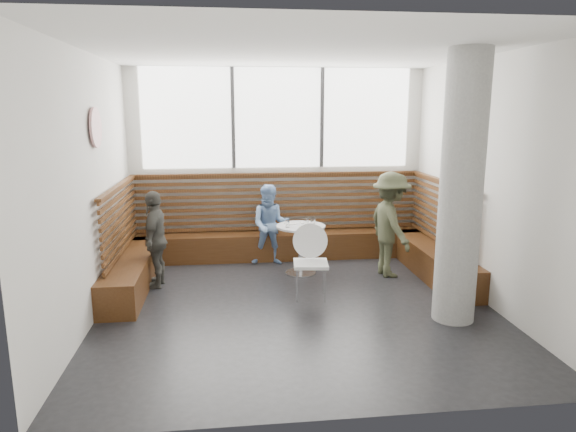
{
  "coord_description": "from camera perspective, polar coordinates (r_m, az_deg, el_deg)",
  "views": [
    {
      "loc": [
        -0.85,
        -6.24,
        2.52
      ],
      "look_at": [
        0.0,
        1.0,
        1.0
      ],
      "focal_mm": 32.0,
      "sensor_mm": 36.0,
      "label": 1
    }
  ],
  "objects": [
    {
      "name": "adult_man",
      "position": [
        7.95,
        11.32,
        -0.94
      ],
      "size": [
        0.74,
        1.11,
        1.6
      ],
      "primitive_type": "imported",
      "rotation": [
        0.0,
        0.0,
        1.72
      ],
      "color": "#3F432C",
      "rests_on": "ground"
    },
    {
      "name": "cafe_chair",
      "position": [
        6.96,
        2.44,
        -4.37
      ],
      "size": [
        0.48,
        0.47,
        0.99
      ],
      "rotation": [
        0.0,
        0.0,
        -0.11
      ],
      "color": "white",
      "rests_on": "ground"
    },
    {
      "name": "plate_near",
      "position": [
        7.97,
        0.28,
        -0.82
      ],
      "size": [
        0.21,
        0.21,
        0.01
      ],
      "primitive_type": "cylinder",
      "color": "white",
      "rests_on": "cafe_table"
    },
    {
      "name": "menu_card",
      "position": [
        7.72,
        2.09,
        -1.29
      ],
      "size": [
        0.22,
        0.16,
        0.0
      ],
      "primitive_type": "cube",
      "rotation": [
        0.0,
        0.0,
        -0.02
      ],
      "color": "#A5C64C",
      "rests_on": "cafe_table"
    },
    {
      "name": "child_back",
      "position": [
        8.4,
        -1.95,
        -1.0
      ],
      "size": [
        0.7,
        0.57,
        1.33
      ],
      "primitive_type": "imported",
      "rotation": [
        0.0,
        0.0,
        -0.11
      ],
      "color": "#7A9FD3",
      "rests_on": "ground"
    },
    {
      "name": "concrete_column",
      "position": [
        6.32,
        18.69,
        2.78
      ],
      "size": [
        0.5,
        0.5,
        3.2
      ],
      "primitive_type": "cylinder",
      "color": "gray",
      "rests_on": "ground"
    },
    {
      "name": "glass_mid",
      "position": [
        7.85,
        2.04,
        -0.64
      ],
      "size": [
        0.07,
        0.07,
        0.12
      ],
      "primitive_type": "cylinder",
      "color": "white",
      "rests_on": "cafe_table"
    },
    {
      "name": "cafe_table",
      "position": [
        7.92,
        1.42,
        -2.6
      ],
      "size": [
        0.75,
        0.75,
        0.77
      ],
      "color": "silver",
      "rests_on": "ground"
    },
    {
      "name": "room",
      "position": [
        6.37,
        1.04,
        3.48
      ],
      "size": [
        5.0,
        5.0,
        3.2
      ],
      "color": "silver",
      "rests_on": "ground"
    },
    {
      "name": "child_left",
      "position": [
        7.58,
        -14.5,
        -2.5
      ],
      "size": [
        0.43,
        0.85,
        1.4
      ],
      "primitive_type": "imported",
      "rotation": [
        0.0,
        0.0,
        -1.68
      ],
      "color": "#494842",
      "rests_on": "ground"
    },
    {
      "name": "plate_far",
      "position": [
        8.05,
        1.99,
        -0.7
      ],
      "size": [
        0.19,
        0.19,
        0.01
      ],
      "primitive_type": "cylinder",
      "color": "white",
      "rests_on": "cafe_table"
    },
    {
      "name": "wall_art",
      "position": [
        6.84,
        -20.58,
        9.19
      ],
      "size": [
        0.03,
        0.5,
        0.5
      ],
      "primitive_type": "cylinder",
      "rotation": [
        0.0,
        1.57,
        0.0
      ],
      "color": "white",
      "rests_on": "room"
    },
    {
      "name": "glass_right",
      "position": [
        7.86,
        2.79,
        -0.64
      ],
      "size": [
        0.07,
        0.07,
        0.11
      ],
      "primitive_type": "cylinder",
      "color": "white",
      "rests_on": "cafe_table"
    },
    {
      "name": "glass_left",
      "position": [
        7.73,
        -0.08,
        -0.88
      ],
      "size": [
        0.07,
        0.07,
        0.1
      ],
      "primitive_type": "cylinder",
      "color": "white",
      "rests_on": "cafe_table"
    },
    {
      "name": "booth",
      "position": [
        8.33,
        -0.62,
        -2.91
      ],
      "size": [
        5.0,
        2.5,
        1.44
      ],
      "color": "#3D220F",
      "rests_on": "ground"
    }
  ]
}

